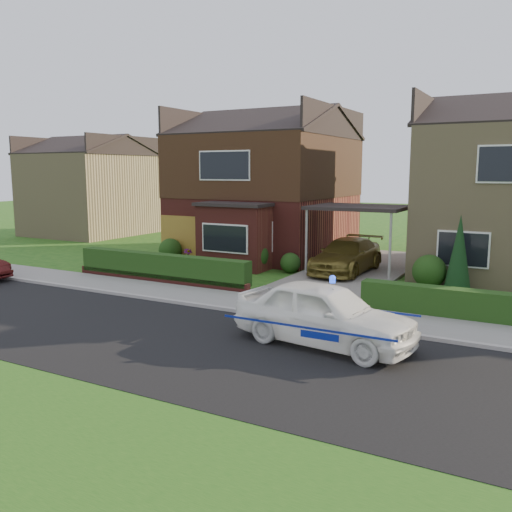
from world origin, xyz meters
The scene contains 23 objects.
ground centered at (0.00, 0.00, 0.00)m, with size 120.00×120.00×0.00m, color #1D4F15.
road centered at (0.00, 0.00, 0.00)m, with size 60.00×6.00×0.02m, color black.
kerb centered at (0.00, 3.05, 0.06)m, with size 60.00×0.16×0.12m, color #9E9993.
sidewalk centered at (0.00, 4.10, 0.05)m, with size 60.00×2.00×0.10m, color slate.
grass_verge centered at (0.00, -5.00, 0.00)m, with size 60.00×4.00×0.01m, color #1D4F15.
driveway centered at (0.00, 11.00, 0.06)m, with size 3.80×12.00×0.12m, color #666059.
house_left centered at (-5.78, 13.90, 3.81)m, with size 7.50×9.53×7.25m.
carport_link centered at (0.00, 10.95, 2.66)m, with size 3.80×3.00×2.77m.
garage_door centered at (-8.25, 9.96, 1.05)m, with size 2.20×0.10×2.10m, color brown.
dwarf_wall centered at (-5.80, 5.30, 0.18)m, with size 7.70×0.25×0.36m, color maroon.
hedge_left centered at (-5.80, 5.45, 0.00)m, with size 7.50×0.55×0.90m, color #153310.
hedge_right centered at (5.80, 5.35, 0.00)m, with size 7.50×0.55×0.80m, color #153310.
shrub_left_far centered at (-8.50, 9.50, 0.54)m, with size 1.08×1.08×1.08m, color #153310.
shrub_left_mid centered at (-4.00, 9.30, 0.66)m, with size 1.32×1.32×1.32m, color #153310.
shrub_left_near centered at (-2.40, 9.60, 0.42)m, with size 0.84×0.84×0.84m, color #153310.
shrub_right_near centered at (3.20, 9.40, 0.60)m, with size 1.20×1.20×1.20m, color #153310.
conifer_a centered at (4.20, 9.20, 1.30)m, with size 0.90×0.90×2.60m, color black.
neighbour_left centered at (-20.00, 16.00, 2.60)m, with size 6.50×7.00×5.20m, color tan.
police_car centered at (2.29, 1.47, 0.76)m, with size 4.13×4.69×1.69m.
driveway_car centered at (-0.23, 10.32, 0.79)m, with size 1.87×4.60×1.34m, color olive.
potted_plant_a centered at (-3.76, 6.00, 0.40)m, with size 0.42×0.28×0.80m, color gray.
potted_plant_b centered at (-6.27, 7.36, 0.36)m, with size 0.39×0.32×0.71m, color gray.
potted_plant_c centered at (-7.02, 8.82, 0.38)m, with size 0.43×0.43×0.76m, color gray.
Camera 1 is at (6.91, -10.37, 4.17)m, focal length 38.00 mm.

